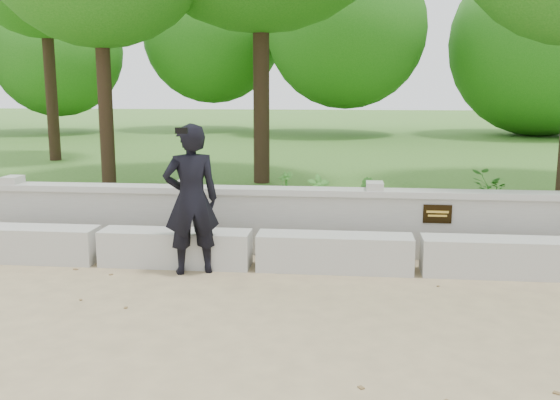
% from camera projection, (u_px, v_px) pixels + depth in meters
% --- Properties ---
extents(ground, '(80.00, 80.00, 0.00)m').
position_uv_depth(ground, '(439.00, 333.00, 5.73)').
color(ground, tan).
rests_on(ground, ground).
extents(lawn, '(40.00, 22.00, 0.25)m').
position_uv_depth(lawn, '(375.00, 154.00, 19.40)').
color(lawn, '#376920').
rests_on(lawn, ground).
extents(concrete_bench, '(11.90, 0.45, 0.45)m').
position_uv_depth(concrete_bench, '(417.00, 255.00, 7.55)').
color(concrete_bench, beige).
rests_on(concrete_bench, ground).
extents(parapet_wall, '(12.50, 0.35, 0.90)m').
position_uv_depth(parapet_wall, '(412.00, 223.00, 8.19)').
color(parapet_wall, '#B2AFA8').
rests_on(parapet_wall, ground).
extents(man_main, '(0.78, 0.72, 1.81)m').
position_uv_depth(man_main, '(191.00, 199.00, 7.43)').
color(man_main, black).
rests_on(man_main, ground).
extents(shrub_a, '(0.42, 0.35, 0.67)m').
position_uv_depth(shrub_a, '(319.00, 197.00, 9.44)').
color(shrub_a, '#3E822C').
rests_on(shrub_a, lawn).
extents(shrub_b, '(0.31, 0.34, 0.51)m').
position_uv_depth(shrub_b, '(366.00, 193.00, 10.18)').
color(shrub_b, '#3E822C').
rests_on(shrub_b, lawn).
extents(shrub_c, '(0.67, 0.61, 0.63)m').
position_uv_depth(shrub_c, '(490.00, 190.00, 10.15)').
color(shrub_c, '#3E822C').
rests_on(shrub_c, lawn).
extents(shrub_d, '(0.39, 0.38, 0.51)m').
position_uv_depth(shrub_d, '(286.00, 186.00, 10.87)').
color(shrub_d, '#3E822C').
rests_on(shrub_d, lawn).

